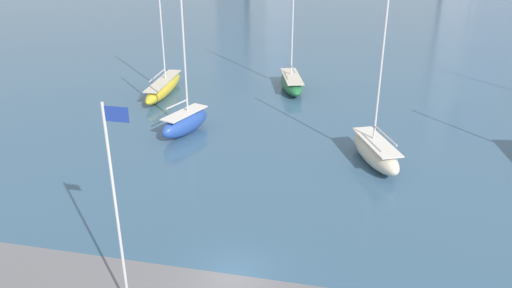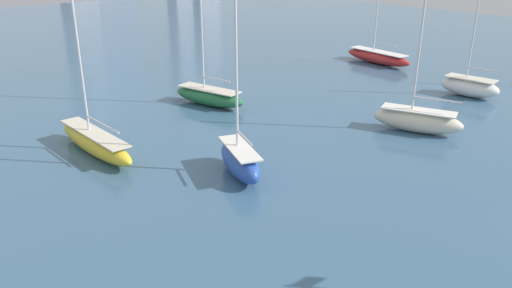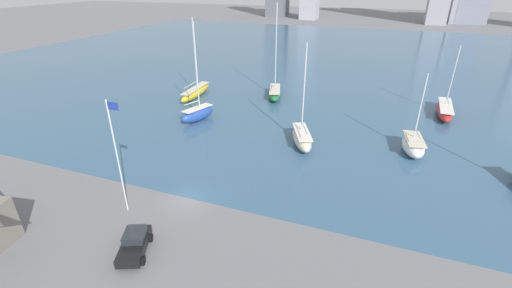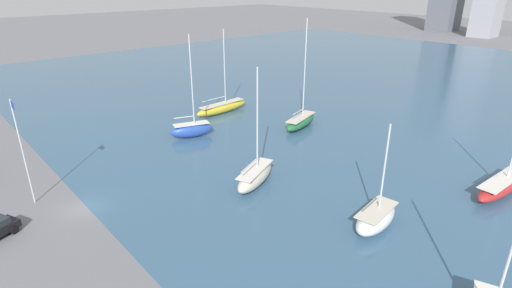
# 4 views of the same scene
# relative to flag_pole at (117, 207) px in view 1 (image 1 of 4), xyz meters

# --- Properties ---
(ground_plane) EXTENTS (500.00, 500.00, 0.00)m
(ground_plane) POSITION_rel_flag_pole_xyz_m (4.55, 3.74, -6.13)
(ground_plane) COLOR slate
(harbor_water) EXTENTS (180.00, 140.00, 0.00)m
(harbor_water) POSITION_rel_flag_pole_xyz_m (4.55, 73.74, -6.13)
(harbor_water) COLOR #385B7A
(harbor_water) RESTS_ON ground_plane
(flag_pole) EXTENTS (1.24, 0.14, 11.29)m
(flag_pole) POSITION_rel_flag_pole_xyz_m (0.00, 0.00, 0.00)
(flag_pole) COLOR silver
(flag_pole) RESTS_ON ground_plane
(sailboat_cream) EXTENTS (5.05, 7.86, 13.41)m
(sailboat_cream) POSITION_rel_flag_pole_xyz_m (12.41, 19.99, -5.02)
(sailboat_cream) COLOR beige
(sailboat_cream) RESTS_ON harbor_water
(sailboat_blue) EXTENTS (3.88, 6.58, 14.90)m
(sailboat_blue) POSITION_rel_flag_pole_xyz_m (-4.99, 22.78, -4.92)
(sailboat_blue) COLOR #284CA8
(sailboat_blue) RESTS_ON harbor_water
(sailboat_green) EXTENTS (4.59, 8.78, 16.59)m
(sailboat_green) POSITION_rel_flag_pole_xyz_m (2.85, 38.00, -5.11)
(sailboat_green) COLOR #236B3D
(sailboat_green) RESTS_ON harbor_water
(sailboat_yellow) EXTENTS (2.51, 11.01, 14.22)m
(sailboat_yellow) POSITION_rel_flag_pole_xyz_m (-11.25, 33.14, -5.14)
(sailboat_yellow) COLOR yellow
(sailboat_yellow) RESTS_ON harbor_water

